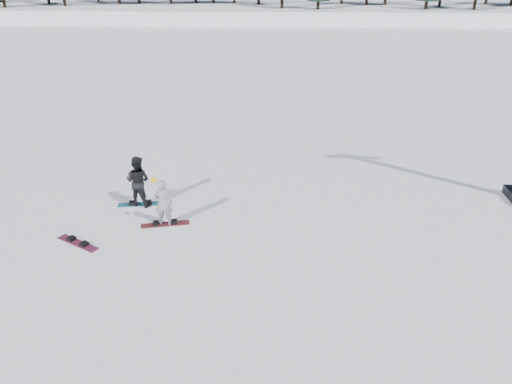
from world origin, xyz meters
TOP-DOWN VIEW (x-y plane):
  - ground at (0.00, 0.00)m, footprint 420.00×420.00m
  - alpine_backdrop at (-11.72, 189.16)m, footprint 412.50×227.00m
  - snowboarder_woman at (1.89, 1.70)m, footprint 0.57×0.40m
  - snowboarder_man at (0.77, 3.02)m, footprint 0.98×0.84m
  - snowboard_woman at (1.90, 1.70)m, footprint 1.52×0.61m
  - snowboard_man at (0.77, 3.02)m, footprint 1.52×0.49m
  - snowboard_loose_b at (-0.43, 0.47)m, footprint 1.44×0.99m

SIDE VIEW (x-z plane):
  - alpine_backdrop at x=-11.72m, z-range -40.57..12.63m
  - ground at x=0.00m, z-range 0.00..0.00m
  - snowboard_woman at x=1.90m, z-range 0.00..0.03m
  - snowboard_man at x=0.77m, z-range 0.00..0.03m
  - snowboard_loose_b at x=-0.43m, z-range 0.00..0.03m
  - snowboarder_woman at x=1.89m, z-range -0.06..1.62m
  - snowboarder_man at x=0.77m, z-range 0.00..1.75m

